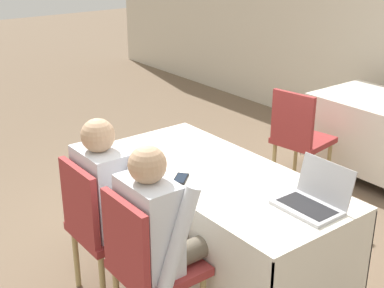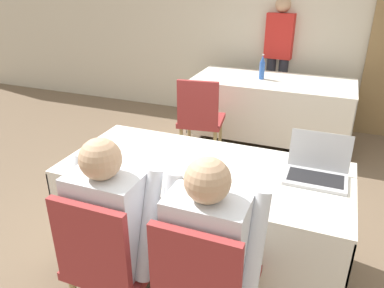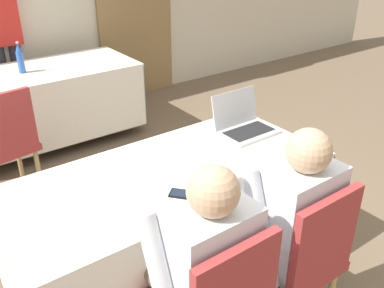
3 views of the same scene
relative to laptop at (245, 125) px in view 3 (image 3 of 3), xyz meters
name	(u,v)px [view 3 (image 3 of 3)]	position (x,y,z in m)	size (l,w,h in m)	color
ground_plane	(172,273)	(-0.66, -0.13, -0.79)	(24.00, 24.00, 0.00)	brown
conference_table_near	(170,198)	(-0.66, -0.13, -0.22)	(1.79, 0.82, 0.75)	white
conference_table_far	(40,88)	(-0.64, 2.10, -0.22)	(1.79, 0.82, 0.75)	white
laptop	(245,125)	(0.00, 0.00, 0.00)	(0.36, 0.29, 0.24)	#B7B7BC
cell_phone	(184,194)	(-0.73, -0.37, -0.04)	(0.15, 0.16, 0.01)	black
paper_beside_laptop	(139,196)	(-0.92, -0.24, -0.05)	(0.27, 0.34, 0.00)	white
paper_centre_table	(36,193)	(-1.32, 0.09, -0.05)	(0.26, 0.33, 0.00)	white
paper_left_edge	(170,166)	(-0.63, -0.08, -0.05)	(0.27, 0.34, 0.00)	white
water_bottle	(20,59)	(-0.78, 2.10, 0.08)	(0.06, 0.06, 0.28)	#2D5BB7
chair_near_right	(298,257)	(-0.40, -0.84, -0.28)	(0.44, 0.44, 0.92)	tan
chair_far_spare	(4,142)	(-1.21, 1.27, -0.28)	(0.50, 0.50, 0.92)	tan
person_checkered_shirt	(199,265)	(-0.92, -0.74, -0.12)	(0.50, 0.52, 1.18)	#665B4C
person_white_shirt	(285,219)	(-0.40, -0.74, -0.12)	(0.50, 0.52, 1.18)	#665B4C
person_red_shirt	(4,38)	(-0.72, 2.82, 0.12)	(0.36, 0.23, 1.59)	#33333D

